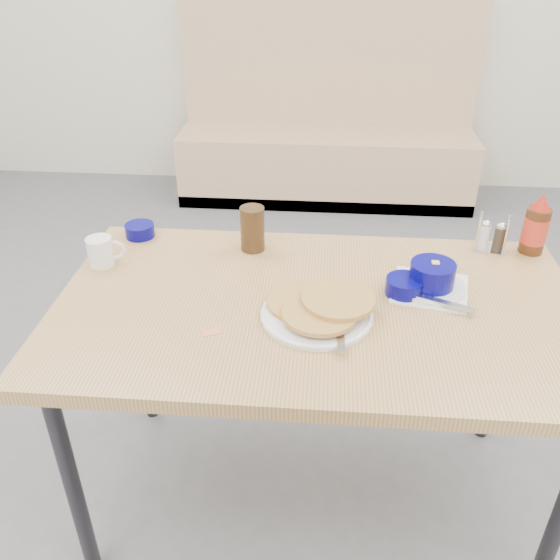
# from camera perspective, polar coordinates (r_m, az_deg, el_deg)

# --- Properties ---
(booth_bench) EXTENTS (1.90, 0.56, 1.22)m
(booth_bench) POSITION_cam_1_polar(r_m,az_deg,el_deg) (4.05, 4.50, 12.98)
(booth_bench) COLOR tan
(booth_bench) RESTS_ON ground
(dining_table) EXTENTS (1.40, 0.80, 0.76)m
(dining_table) POSITION_cam_1_polar(r_m,az_deg,el_deg) (1.61, 3.58, -4.07)
(dining_table) COLOR tan
(dining_table) RESTS_ON ground
(pancake_plate) EXTENTS (0.29, 0.30, 0.05)m
(pancake_plate) POSITION_cam_1_polar(r_m,az_deg,el_deg) (1.51, 3.73, -2.88)
(pancake_plate) COLOR white
(pancake_plate) RESTS_ON dining_table
(coffee_mug) EXTENTS (0.11, 0.08, 0.08)m
(coffee_mug) POSITION_cam_1_polar(r_m,az_deg,el_deg) (1.80, -16.80, 2.69)
(coffee_mug) COLOR white
(coffee_mug) RESTS_ON dining_table
(grits_setting) EXTENTS (0.24, 0.25, 0.08)m
(grits_setting) POSITION_cam_1_polar(r_m,az_deg,el_deg) (1.66, 14.38, 0.12)
(grits_setting) COLOR white
(grits_setting) RESTS_ON dining_table
(creamer_bowl) EXTENTS (0.09, 0.09, 0.04)m
(creamer_bowl) POSITION_cam_1_polar(r_m,az_deg,el_deg) (1.95, -13.34, 4.66)
(creamer_bowl) COLOR #050464
(creamer_bowl) RESTS_ON dining_table
(butter_bowl) EXTENTS (0.10, 0.10, 0.05)m
(butter_bowl) POSITION_cam_1_polar(r_m,az_deg,el_deg) (1.63, 11.90, -0.62)
(butter_bowl) COLOR #050464
(butter_bowl) RESTS_ON dining_table
(amber_tumbler) EXTENTS (0.08, 0.08, 0.14)m
(amber_tumbler) POSITION_cam_1_polar(r_m,az_deg,el_deg) (1.80, -2.67, 4.95)
(amber_tumbler) COLOR #3A2512
(amber_tumbler) RESTS_ON dining_table
(condiment_caddy) EXTENTS (0.11, 0.08, 0.11)m
(condiment_caddy) POSITION_cam_1_polar(r_m,az_deg,el_deg) (1.92, 19.65, 3.80)
(condiment_caddy) COLOR silver
(condiment_caddy) RESTS_ON dining_table
(syrup_bottle) EXTENTS (0.07, 0.07, 0.19)m
(syrup_bottle) POSITION_cam_1_polar(r_m,az_deg,el_deg) (1.94, 23.39, 4.69)
(syrup_bottle) COLOR #47230F
(syrup_bottle) RESTS_ON dining_table
(sugar_wrapper) EXTENTS (0.05, 0.04, 0.00)m
(sugar_wrapper) POSITION_cam_1_polar(r_m,az_deg,el_deg) (1.48, -6.63, -4.99)
(sugar_wrapper) COLOR #E77A4D
(sugar_wrapper) RESTS_ON dining_table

